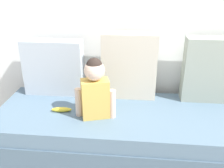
# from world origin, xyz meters

# --- Properties ---
(ground_plane) EXTENTS (12.00, 12.00, 0.00)m
(ground_plane) POSITION_xyz_m (0.00, 0.00, 0.00)
(ground_plane) COLOR #B2ADA3
(couch) EXTENTS (2.26, 0.81, 0.38)m
(couch) POSITION_xyz_m (0.00, 0.00, 0.19)
(couch) COLOR #495F70
(couch) RESTS_ON ground
(throw_pillow_left) EXTENTS (0.55, 0.16, 0.51)m
(throw_pillow_left) POSITION_xyz_m (-0.70, 0.31, 0.63)
(throw_pillow_left) COLOR #B2BCC6
(throw_pillow_left) RESTS_ON couch
(throw_pillow_center) EXTENTS (0.49, 0.16, 0.59)m
(throw_pillow_center) POSITION_xyz_m (0.00, 0.31, 0.67)
(throw_pillow_center) COLOR beige
(throw_pillow_center) RESTS_ON couch
(throw_pillow_right) EXTENTS (0.45, 0.16, 0.57)m
(throw_pillow_right) POSITION_xyz_m (0.70, 0.31, 0.66)
(throw_pillow_right) COLOR #99A393
(throw_pillow_right) RESTS_ON couch
(toddler) EXTENTS (0.32, 0.19, 0.49)m
(toddler) POSITION_xyz_m (-0.25, -0.09, 0.62)
(toddler) COLOR gold
(toddler) RESTS_ON couch
(banana) EXTENTS (0.17, 0.06, 0.04)m
(banana) POSITION_xyz_m (-0.54, -0.05, 0.40)
(banana) COLOR yellow
(banana) RESTS_ON couch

